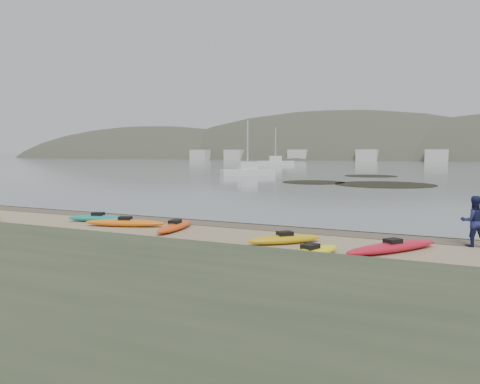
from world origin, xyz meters
The scene contains 8 objects.
ground centered at (0.00, 0.00, 0.00)m, with size 600.00×600.00×0.00m, color tan.
wet_sand centered at (0.00, -0.30, 0.00)m, with size 60.00×60.00×0.00m, color brown.
water centered at (0.00, 300.00, 0.01)m, with size 1200.00×1200.00×0.00m, color slate.
kayaks centered at (-0.84, -4.53, 0.17)m, with size 24.52×7.68×0.34m.
person_east centered at (9.89, -1.28, 0.92)m, with size 0.89×0.69×1.83m, color navy.
kelp_mats centered at (-0.35, 33.34, 0.03)m, with size 15.96×24.66×0.04m.
moored_boats centered at (5.02, 74.34, 0.55)m, with size 82.80×74.93×1.23m.
far_town centered at (6.00, 145.00, 2.00)m, with size 199.00×5.00×4.00m.
Camera 1 is at (9.39, -19.89, 3.42)m, focal length 35.00 mm.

